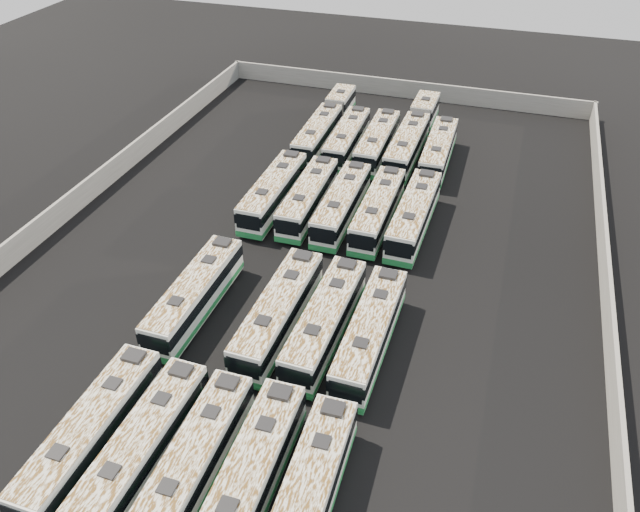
{
  "coord_description": "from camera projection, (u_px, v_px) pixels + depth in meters",
  "views": [
    {
      "loc": [
        13.27,
        -37.96,
        29.85
      ],
      "look_at": [
        1.31,
        -1.1,
        1.6
      ],
      "focal_mm": 35.0,
      "sensor_mm": 36.0,
      "label": 1
    }
  ],
  "objects": [
    {
      "name": "bus_midfront_far_left",
      "position": [
        195.0,
        295.0,
        44.15
      ],
      "size": [
        2.46,
        11.3,
        3.18
      ],
      "rotation": [
        0.0,
        0.0,
        -0.01
      ],
      "color": "silver",
      "rests_on": "ground"
    },
    {
      "name": "bus_front_far_right",
      "position": [
        308.0,
        498.0,
        31.24
      ],
      "size": [
        2.66,
        11.37,
        3.19
      ],
      "rotation": [
        0.0,
        0.0,
        0.02
      ],
      "color": "silver",
      "rests_on": "ground"
    },
    {
      "name": "bus_back_center",
      "position": [
        377.0,
        142.0,
        63.96
      ],
      "size": [
        2.51,
        11.31,
        3.18
      ],
      "rotation": [
        0.0,
        0.0,
        0.01
      ],
      "color": "silver",
      "rests_on": "ground"
    },
    {
      "name": "bus_back_right",
      "position": [
        413.0,
        134.0,
        65.54
      ],
      "size": [
        2.65,
        17.99,
        3.26
      ],
      "rotation": [
        0.0,
        0.0,
        -0.01
      ],
      "color": "silver",
      "rests_on": "ground"
    },
    {
      "name": "bus_back_far_right",
      "position": [
        438.0,
        151.0,
        62.43
      ],
      "size": [
        2.51,
        11.2,
        3.15
      ],
      "rotation": [
        0.0,
        0.0,
        0.01
      ],
      "color": "silver",
      "rests_on": "ground"
    },
    {
      "name": "bus_midback_far_left",
      "position": [
        273.0,
        192.0,
        55.73
      ],
      "size": [
        2.45,
        11.5,
        3.24
      ],
      "rotation": [
        0.0,
        0.0,
        0.0
      ],
      "color": "silver",
      "rests_on": "ground"
    },
    {
      "name": "bus_midback_right",
      "position": [
        378.0,
        210.0,
        53.37
      ],
      "size": [
        2.39,
        11.22,
        3.16
      ],
      "rotation": [
        0.0,
        0.0,
        -0.0
      ],
      "color": "silver",
      "rests_on": "ground"
    },
    {
      "name": "bus_midback_center",
      "position": [
        342.0,
        204.0,
        54.12
      ],
      "size": [
        2.41,
        11.27,
        3.17
      ],
      "rotation": [
        0.0,
        0.0,
        0.0
      ],
      "color": "silver",
      "rests_on": "ground"
    },
    {
      "name": "bus_back_far_left",
      "position": [
        326.0,
        123.0,
        67.79
      ],
      "size": [
        2.65,
        17.25,
        3.12
      ],
      "rotation": [
        0.0,
        0.0,
        0.02
      ],
      "color": "silver",
      "rests_on": "ground"
    },
    {
      "name": "bus_midback_far_right",
      "position": [
        414.0,
        215.0,
        52.59
      ],
      "size": [
        2.69,
        11.64,
        3.27
      ],
      "rotation": [
        0.0,
        0.0,
        -0.02
      ],
      "color": "silver",
      "rests_on": "ground"
    },
    {
      "name": "bus_midfront_far_right",
      "position": [
        370.0,
        333.0,
        40.94
      ],
      "size": [
        2.54,
        11.37,
        3.19
      ],
      "rotation": [
        0.0,
        0.0,
        -0.01
      ],
      "color": "silver",
      "rests_on": "ground"
    },
    {
      "name": "bus_front_right",
      "position": [
        250.0,
        479.0,
        32.09
      ],
      "size": [
        2.63,
        11.5,
        3.23
      ],
      "rotation": [
        0.0,
        0.0,
        0.02
      ],
      "color": "silver",
      "rests_on": "ground"
    },
    {
      "name": "bus_midfront_center",
      "position": [
        278.0,
        313.0,
        42.53
      ],
      "size": [
        2.66,
        11.65,
        3.27
      ],
      "rotation": [
        0.0,
        0.0,
        -0.02
      ],
      "color": "silver",
      "rests_on": "ground"
    },
    {
      "name": "bus_midback_left",
      "position": [
        308.0,
        197.0,
        55.05
      ],
      "size": [
        2.55,
        11.2,
        3.14
      ],
      "rotation": [
        0.0,
        0.0,
        0.02
      ],
      "color": "silver",
      "rests_on": "ground"
    },
    {
      "name": "bus_back_left",
      "position": [
        347.0,
        139.0,
        64.72
      ],
      "size": [
        2.6,
        11.15,
        3.12
      ],
      "rotation": [
        0.0,
        0.0,
        0.02
      ],
      "color": "silver",
      "rests_on": "ground"
    },
    {
      "name": "perimeter_wall",
      "position": [
        309.0,
        250.0,
        49.42
      ],
      "size": [
        45.2,
        73.2,
        2.2
      ],
      "color": "slate",
      "rests_on": "ground"
    },
    {
      "name": "bus_front_far_left",
      "position": [
        92.0,
        432.0,
        34.51
      ],
      "size": [
        2.48,
        11.31,
        3.18
      ],
      "rotation": [
        0.0,
        0.0,
        -0.01
      ],
      "color": "silver",
      "rests_on": "ground"
    },
    {
      "name": "bus_midfront_right",
      "position": [
        325.0,
        321.0,
        41.86
      ],
      "size": [
        2.72,
        11.49,
        3.22
      ],
      "rotation": [
        0.0,
        0.0,
        -0.03
      ],
      "color": "silver",
      "rests_on": "ground"
    },
    {
      "name": "ground",
      "position": [
        309.0,
        261.0,
        50.07
      ],
      "size": [
        140.0,
        140.0,
        0.0
      ],
      "primitive_type": "plane",
      "color": "black",
      "rests_on": "ground"
    },
    {
      "name": "bus_front_left",
      "position": [
        141.0,
        449.0,
        33.62
      ],
      "size": [
        2.61,
        11.29,
        3.17
      ],
      "rotation": [
        0.0,
        0.0,
        -0.02
      ],
      "color": "silver",
      "rests_on": "ground"
    },
    {
      "name": "bus_front_center",
      "position": [
        193.0,
        463.0,
        32.92
      ],
      "size": [
        2.44,
        11.12,
        3.13
      ],
      "rotation": [
        0.0,
        0.0,
        0.01
      ],
      "color": "silver",
      "rests_on": "ground"
    }
  ]
}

